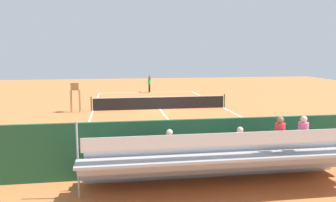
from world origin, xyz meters
TOP-DOWN VIEW (x-y plane):
  - ground_plane at (0.00, 0.00)m, footprint 60.00×60.00m
  - court_line_markings at (0.00, -0.04)m, footprint 10.10×22.20m
  - tennis_net at (0.00, 0.00)m, footprint 10.30×0.10m
  - backdrop_wall at (0.00, 14.00)m, footprint 18.00×0.16m
  - bleacher_stand at (-0.03, 15.35)m, footprint 9.06×2.40m
  - umpire_chair at (6.20, 0.29)m, footprint 0.67×0.67m
  - courtside_bench at (-2.96, 13.27)m, footprint 1.80×0.40m
  - equipment_bag at (-1.23, 13.40)m, footprint 0.90×0.36m
  - tennis_player at (-0.32, -10.98)m, footprint 0.41×0.55m
  - tennis_racket at (0.41, -11.46)m, footprint 0.57×0.31m
  - tennis_ball_near at (0.02, -10.44)m, footprint 0.07×0.07m

SIDE VIEW (x-z plane):
  - ground_plane at x=0.00m, z-range 0.00..0.00m
  - court_line_markings at x=0.00m, z-range 0.00..0.01m
  - tennis_racket at x=0.41m, z-range 0.00..0.03m
  - tennis_ball_near at x=0.02m, z-range 0.00..0.07m
  - equipment_bag at x=-1.23m, z-range 0.00..0.36m
  - tennis_net at x=0.00m, z-range -0.03..1.04m
  - courtside_bench at x=-2.96m, z-range 0.09..1.02m
  - bleacher_stand at x=-0.03m, z-range -0.29..2.19m
  - backdrop_wall at x=0.00m, z-range 0.00..2.00m
  - tennis_player at x=-0.32m, z-range 0.05..1.98m
  - umpire_chair at x=6.20m, z-range 0.24..2.38m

